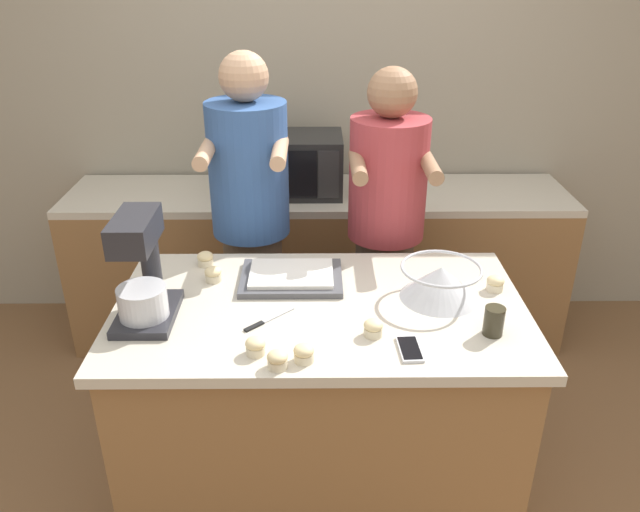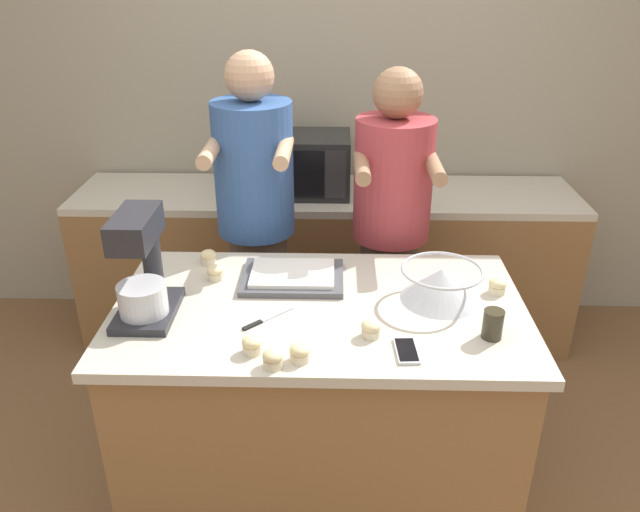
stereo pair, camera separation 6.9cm
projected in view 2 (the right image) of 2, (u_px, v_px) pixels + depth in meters
The scene contains 20 objects.
ground_plane at pixel (320, 492), 2.71m from camera, with size 16.00×16.00×0.00m, color brown.
back_wall at pixel (327, 98), 3.60m from camera, with size 10.00×0.06×2.70m.
island_counter at pixel (320, 406), 2.50m from camera, with size 1.51×0.87×0.94m.
back_counter at pixel (325, 264), 3.68m from camera, with size 2.80×0.60×0.90m.
person_left at pixel (257, 233), 2.94m from camera, with size 0.37×0.52×1.75m.
person_right at pixel (390, 241), 2.94m from camera, with size 0.37×0.52×1.68m.
stand_mixer at pixel (143, 272), 2.16m from camera, with size 0.20×0.30×0.39m.
mixing_bowl at pixel (441, 283), 2.30m from camera, with size 0.30×0.30×0.13m.
baking_tray at pixel (293, 276), 2.46m from camera, with size 0.40×0.29×0.04m.
microwave_oven at pixel (299, 164), 3.41m from camera, with size 0.55×0.37×0.32m.
cell_phone at pixel (407, 351), 2.02m from camera, with size 0.08×0.15×0.01m.
drinking_glass at pixel (493, 324), 2.08m from camera, with size 0.07×0.07×0.10m.
knife at pixel (265, 320), 2.19m from camera, with size 0.17×0.16×0.01m.
cupcake_0 at pixel (215, 272), 2.46m from camera, with size 0.07×0.07×0.06m.
cupcake_1 at pixel (273, 359), 1.94m from camera, with size 0.07×0.07×0.06m.
cupcake_2 at pixel (371, 329), 2.09m from camera, with size 0.07×0.07×0.06m.
cupcake_3 at pixel (252, 345), 2.01m from camera, with size 0.07×0.07×0.06m.
cupcake_4 at pixel (497, 286), 2.36m from camera, with size 0.07×0.07×0.06m.
cupcake_5 at pixel (208, 257), 2.58m from camera, with size 0.07×0.07×0.06m.
cupcake_6 at pixel (300, 353), 1.97m from camera, with size 0.07×0.07×0.06m.
Camera 2 is at (0.05, -1.98, 2.12)m, focal length 35.00 mm.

